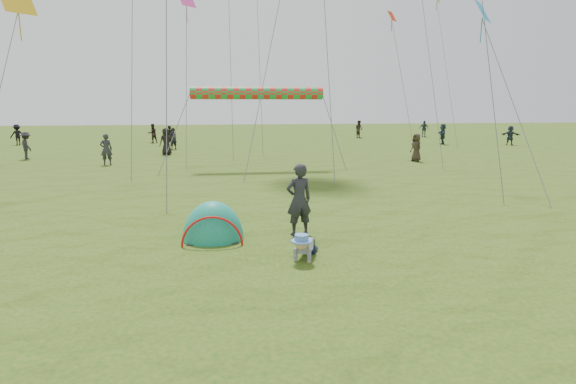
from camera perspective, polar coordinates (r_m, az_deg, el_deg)
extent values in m
plane|color=#224811|center=(9.17, 3.68, -9.97)|extent=(140.00, 140.00, 0.00)
ellipsoid|color=#07733B|center=(11.35, -9.45, -5.95)|extent=(1.52, 1.27, 1.93)
imported|color=#25252A|center=(11.35, 1.41, -0.99)|extent=(0.75, 0.57, 1.84)
imported|color=black|center=(38.60, -14.73, 6.96)|extent=(0.63, 0.70, 1.61)
imported|color=black|center=(31.76, -15.26, 6.18)|extent=(0.73, 1.05, 1.65)
imported|color=black|center=(43.87, -31.14, 6.25)|extent=(1.27, 1.08, 1.70)
imported|color=#31281D|center=(27.57, 15.97, 5.46)|extent=(0.71, 0.91, 1.64)
imported|color=#222F37|center=(40.36, 19.04, 6.97)|extent=(0.90, 1.68, 1.73)
imported|color=black|center=(34.83, -14.39, 6.59)|extent=(0.71, 0.65, 1.63)
imported|color=black|center=(41.34, -16.82, 7.14)|extent=(1.02, 0.95, 1.67)
imported|color=#262529|center=(31.86, -30.27, 5.12)|extent=(1.17, 1.24, 1.68)
imported|color=black|center=(31.18, -15.22, 6.22)|extent=(1.04, 0.91, 1.79)
imported|color=#263140|center=(41.75, 26.39, 6.46)|extent=(1.38, 1.39, 1.61)
imported|color=#2A2A31|center=(26.91, -22.08, 5.04)|extent=(0.72, 0.58, 1.72)
imported|color=#362B27|center=(46.33, 8.99, 7.89)|extent=(0.92, 1.04, 1.76)
imported|color=#2B3345|center=(49.19, 16.88, 7.69)|extent=(1.05, 0.58, 1.70)
cylinder|color=red|center=(23.61, -3.91, 12.42)|extent=(6.78, 0.64, 0.64)
plane|color=red|center=(32.51, 13.06, 20.94)|extent=(0.81, 0.81, 0.66)
plane|color=#CD980B|center=(21.12, -31.15, 20.08)|extent=(1.23, 1.23, 1.00)
plane|color=#268ED6|center=(20.93, 23.49, 20.31)|extent=(1.04, 1.04, 0.85)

